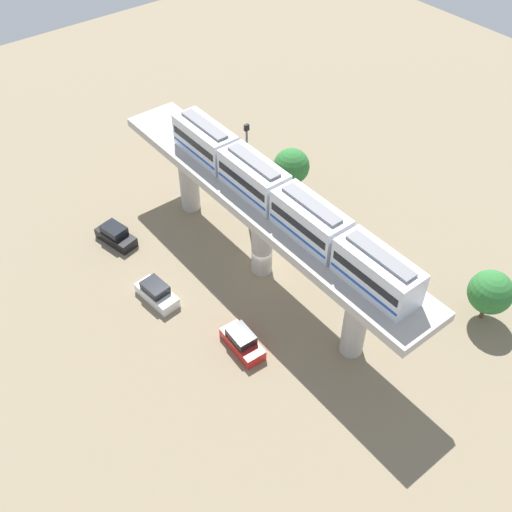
% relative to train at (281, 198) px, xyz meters
% --- Properties ---
extents(ground_plane, '(120.00, 120.00, 0.00)m').
position_rel_train_xyz_m(ground_plane, '(0.00, 2.31, -9.92)').
color(ground_plane, '#84755B').
extents(viaduct, '(5.20, 35.80, 8.39)m').
position_rel_train_xyz_m(viaduct, '(0.00, 2.31, -3.42)').
color(viaduct, '#B7B2AA').
rests_on(viaduct, ground).
extents(train, '(2.64, 27.45, 3.24)m').
position_rel_train_xyz_m(train, '(0.00, 0.00, 0.00)').
color(train, silver).
rests_on(train, viaduct).
extents(parked_car_white, '(2.24, 4.37, 1.76)m').
position_rel_train_xyz_m(parked_car_white, '(-9.49, 5.21, -9.18)').
color(parked_car_white, white).
rests_on(parked_car_white, ground).
extents(parked_car_black, '(2.66, 4.49, 1.76)m').
position_rel_train_xyz_m(parked_car_black, '(-8.62, 14.10, -9.18)').
color(parked_car_black, black).
rests_on(parked_car_black, ground).
extents(parked_car_red, '(2.03, 4.29, 1.76)m').
position_rel_train_xyz_m(parked_car_red, '(-6.85, -3.67, -9.18)').
color(parked_car_red, red).
rests_on(parked_car_red, ground).
extents(tree_near_viaduct, '(3.73, 3.73, 5.00)m').
position_rel_train_xyz_m(tree_near_viaduct, '(11.23, -13.79, -6.80)').
color(tree_near_viaduct, brown).
rests_on(tree_near_viaduct, ground).
extents(tree_mid_lot, '(3.67, 3.67, 6.00)m').
position_rel_train_xyz_m(tree_mid_lot, '(8.84, 8.63, -5.77)').
color(tree_mid_lot, brown).
rests_on(tree_mid_lot, ground).
extents(signal_post, '(0.44, 0.28, 10.99)m').
position_rel_train_xyz_m(signal_post, '(3.40, 8.82, -3.90)').
color(signal_post, '#4C4C51').
rests_on(signal_post, ground).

